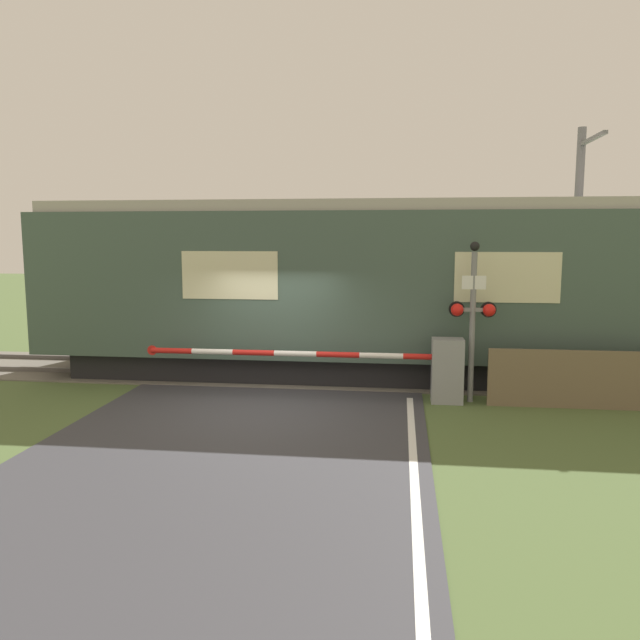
{
  "coord_description": "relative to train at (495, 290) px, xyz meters",
  "views": [
    {
      "loc": [
        2.51,
        -11.11,
        3.17
      ],
      "look_at": [
        0.9,
        1.45,
        1.49
      ],
      "focal_mm": 35.0,
      "sensor_mm": 36.0,
      "label": 1
    }
  ],
  "objects": [
    {
      "name": "ground_plane",
      "position": [
        -4.6,
        -3.04,
        -2.02
      ],
      "size": [
        80.0,
        80.0,
        0.0
      ],
      "primitive_type": "plane",
      "color": "#4C6033"
    },
    {
      "name": "roadside_fence",
      "position": [
        1.65,
        -2.33,
        -1.47
      ],
      "size": [
        4.13,
        0.06,
        1.1
      ],
      "color": "#726047",
      "rests_on": "ground_plane"
    },
    {
      "name": "train",
      "position": [
        0.0,
        0.0,
        0.0
      ],
      "size": [
        20.37,
        3.12,
        3.95
      ],
      "color": "black",
      "rests_on": "ground_plane"
    },
    {
      "name": "crossing_barrier",
      "position": [
        -1.69,
        -2.19,
        -1.35
      ],
      "size": [
        6.32,
        0.44,
        1.25
      ],
      "color": "gray",
      "rests_on": "ground_plane"
    },
    {
      "name": "signal_post",
      "position": [
        -0.7,
        -2.08,
        -0.27
      ],
      "size": [
        0.89,
        0.26,
        3.09
      ],
      "color": "gray",
      "rests_on": "ground_plane"
    },
    {
      "name": "catenary_pole",
      "position": [
        2.18,
        1.83,
        1.02
      ],
      "size": [
        0.2,
        1.9,
        5.78
      ],
      "color": "slate",
      "rests_on": "ground_plane"
    },
    {
      "name": "track_bed",
      "position": [
        -4.6,
        0.0,
        -2.0
      ],
      "size": [
        36.0,
        3.2,
        0.13
      ],
      "color": "#666056",
      "rests_on": "ground_plane"
    }
  ]
}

